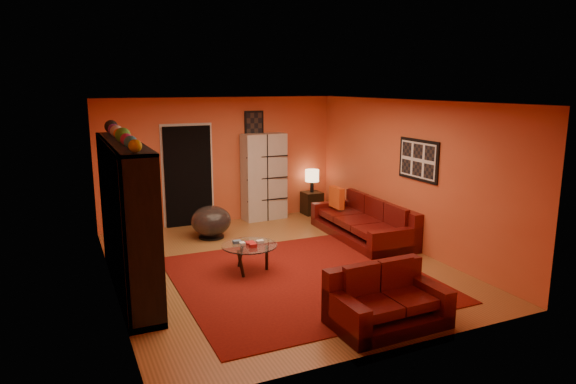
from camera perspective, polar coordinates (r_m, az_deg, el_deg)
name	(u,v)px	position (r m, az deg, el deg)	size (l,w,h in m)	color
floor	(277,265)	(8.35, -1.21, -8.10)	(6.00, 6.00, 0.00)	brown
ceiling	(276,101)	(7.85, -1.30, 10.04)	(6.00, 6.00, 0.00)	white
wall_back	(220,160)	(10.79, -7.52, 3.49)	(6.00, 6.00, 0.00)	#CF522D
wall_front	(390,237)	(5.45, 11.26, -4.90)	(6.00, 6.00, 0.00)	#CF522D
wall_left	(108,200)	(7.41, -19.34, -0.89)	(6.00, 6.00, 0.00)	#CF522D
wall_right	(408,175)	(9.25, 13.15, 1.90)	(6.00, 6.00, 0.00)	#CF522D
rug	(302,278)	(7.79, 1.52, -9.55)	(3.60, 3.60, 0.01)	#560D09
doorway	(188,176)	(10.61, -11.04, 1.71)	(0.95, 0.10, 2.04)	black
wall_art_right	(418,160)	(8.96, 14.30, 3.47)	(0.03, 1.00, 0.70)	black
wall_art_back	(254,123)	(10.92, -3.80, 7.63)	(0.42, 0.03, 0.52)	black
entertainment_unit	(127,216)	(7.49, -17.50, -2.61)	(0.45, 3.00, 2.10)	black
tv	(130,220)	(7.60, -17.17, -3.04)	(0.11, 0.85, 0.49)	black
sofa	(366,223)	(9.85, 8.65, -3.40)	(1.11, 2.48, 0.85)	#470909
loveseat	(384,301)	(6.44, 10.64, -11.80)	(1.39, 0.85, 0.85)	#470909
throw_pillow	(337,198)	(10.32, 5.43, -0.61)	(0.12, 0.42, 0.42)	#E15119
coffee_table	(249,248)	(7.95, -4.31, -6.21)	(0.86, 0.86, 0.43)	silver
storage_cabinet	(264,177)	(10.95, -2.68, 1.70)	(0.92, 0.41, 1.84)	beige
bowl_chair	(211,221)	(9.79, -8.55, -3.21)	(0.75, 0.75, 0.61)	black
side_table	(312,203)	(11.49, 2.66, -1.23)	(0.40, 0.40, 0.50)	black
table_lamp	(312,176)	(11.37, 2.69, 1.76)	(0.30, 0.30, 0.51)	black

